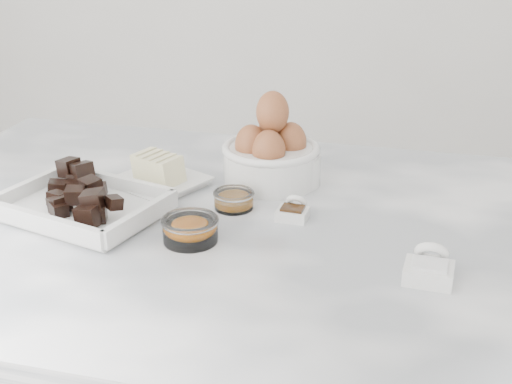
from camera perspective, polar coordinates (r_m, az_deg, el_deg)
marble_slab at (r=1.10m, az=-1.40°, el=-3.36°), size 1.20×0.80×0.04m
chocolate_dish at (r=1.14m, az=-13.72°, el=-0.59°), size 0.28×0.24×0.06m
butter_plate at (r=1.23m, az=-8.02°, el=1.36°), size 0.19×0.19×0.06m
sugar_ramekin at (r=1.22m, az=3.12°, el=1.92°), size 0.09×0.09×0.05m
egg_bowl at (r=1.22m, az=1.20°, el=3.11°), size 0.17×0.17×0.16m
honey_bowl at (r=1.14m, az=-1.79°, el=-0.59°), size 0.07×0.07×0.03m
zest_bowl at (r=1.03m, az=-5.29°, el=-2.92°), size 0.08×0.08×0.04m
vanilla_spoon at (r=1.10m, az=3.02°, el=-1.51°), size 0.05×0.06×0.04m
salt_spoon at (r=0.96m, az=13.70°, el=-5.88°), size 0.07×0.08×0.05m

